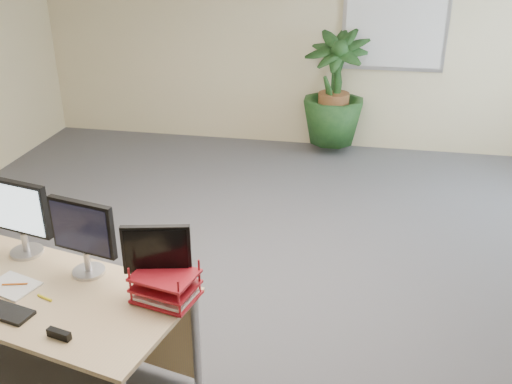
% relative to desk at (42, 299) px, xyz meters
% --- Properties ---
extents(floor, '(8.00, 8.00, 0.00)m').
position_rel_desk_xyz_m(floor, '(1.03, 0.85, -0.61)').
color(floor, '#45454A').
rests_on(floor, ground).
extents(back_wall, '(7.00, 0.04, 2.70)m').
position_rel_desk_xyz_m(back_wall, '(1.03, 4.85, 0.74)').
color(back_wall, beige).
rests_on(back_wall, floor).
extents(whiteboard, '(1.30, 0.04, 0.95)m').
position_rel_desk_xyz_m(whiteboard, '(2.23, 4.81, 0.94)').
color(whiteboard, '#B7B7BC').
rests_on(whiteboard, back_wall).
extents(desk, '(2.16, 1.27, 0.78)m').
position_rel_desk_xyz_m(desk, '(0.00, 0.00, 0.00)').
color(desk, '#D3B47C').
rests_on(desk, floor).
extents(floor_plant, '(1.03, 1.03, 1.50)m').
position_rel_desk_xyz_m(floor_plant, '(1.54, 4.55, 0.14)').
color(floor_plant, '#133515').
rests_on(floor_plant, floor).
extents(monitor_left, '(0.47, 0.21, 0.53)m').
position_rel_desk_xyz_m(monitor_left, '(-0.22, 0.25, 0.47)').
color(monitor_left, '#B4B3B8').
rests_on(monitor_left, desk).
extents(monitor_right, '(0.45, 0.20, 0.50)m').
position_rel_desk_xyz_m(monitor_right, '(0.29, 0.11, 0.45)').
color(monitor_right, '#B4B3B8').
rests_on(monitor_right, desk).
extents(monitor_dark, '(0.40, 0.18, 0.44)m').
position_rel_desk_xyz_m(monitor_dark, '(0.80, -0.00, 0.42)').
color(monitor_dark, '#B4B3B8').
rests_on(monitor_dark, desk).
extents(keyboard, '(0.43, 0.22, 0.02)m').
position_rel_desk_xyz_m(keyboard, '(-0.02, -0.36, 0.18)').
color(keyboard, black).
rests_on(keyboard, desk).
extents(spiral_notebook, '(0.34, 0.29, 0.01)m').
position_rel_desk_xyz_m(spiral_notebook, '(-0.09, -0.13, 0.17)').
color(spiral_notebook, white).
rests_on(spiral_notebook, desk).
extents(orange_pen, '(0.15, 0.05, 0.01)m').
position_rel_desk_xyz_m(orange_pen, '(-0.08, -0.12, 0.18)').
color(orange_pen, orange).
rests_on(orange_pen, spiral_notebook).
extents(yellow_highlighter, '(0.11, 0.05, 0.01)m').
position_rel_desk_xyz_m(yellow_highlighter, '(0.16, -0.20, 0.17)').
color(yellow_highlighter, yellow).
rests_on(yellow_highlighter, desk).
extents(letter_tray, '(0.40, 0.34, 0.17)m').
position_rel_desk_xyz_m(letter_tray, '(0.87, -0.07, 0.24)').
color(letter_tray, maroon).
rests_on(letter_tray, desk).
extents(stapler, '(0.14, 0.07, 0.05)m').
position_rel_desk_xyz_m(stapler, '(0.42, -0.51, 0.19)').
color(stapler, black).
rests_on(stapler, desk).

